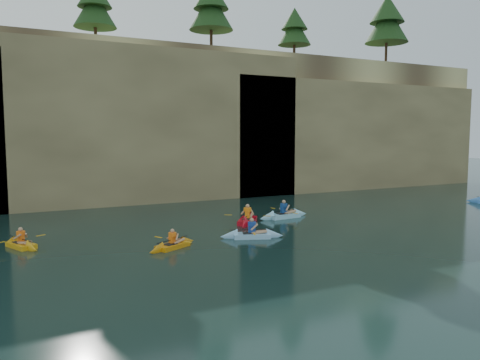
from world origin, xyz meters
name	(u,v)px	position (x,y,z in m)	size (l,w,h in m)	color
ground	(296,312)	(0.00, 0.00, 0.00)	(160.00, 160.00, 0.00)	black
cliff	(98,121)	(0.00, 30.00, 6.00)	(70.00, 16.00, 12.00)	tan
cliff_slab_center	(145,123)	(2.00, 22.60, 5.70)	(24.00, 2.40, 11.40)	#97885C
cliff_slab_east	(362,134)	(22.00, 22.60, 4.92)	(26.00, 2.40, 9.84)	#97885C
sea_cave_center	(59,185)	(-4.00, 21.95, 1.60)	(3.50, 1.00, 3.20)	black
sea_cave_east	(248,168)	(10.00, 21.95, 2.25)	(5.00, 1.00, 4.50)	black
kayaker_orange	(173,245)	(-0.72, 8.55, 0.13)	(2.75, 1.90, 1.06)	orange
kayaker_ltblue_near	(252,235)	(3.29, 8.75, 0.15)	(3.09, 2.24, 1.20)	#95CBF9
kayaker_red_far	(247,220)	(4.83, 12.16, 0.16)	(2.77, 3.39, 1.33)	red
kayaker_yellow	(21,244)	(-6.59, 11.61, 0.14)	(2.06, 2.76, 1.11)	orange
kayaker_ltblue_mid	(284,215)	(7.51, 12.66, 0.16)	(3.52, 2.57, 1.32)	#98DEFF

